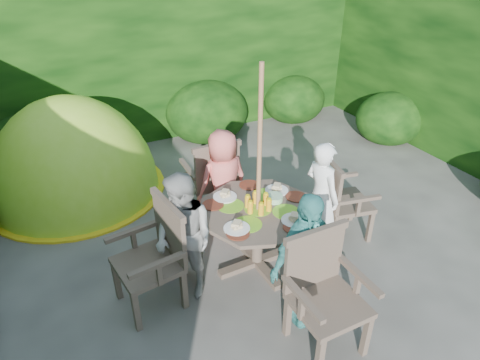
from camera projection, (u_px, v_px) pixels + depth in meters
name	position (u px, v px, depth m)	size (l,w,h in m)	color
ground	(277.00, 253.00, 4.82)	(60.00, 60.00, 0.00)	#43403B
hedge_enclosure	(224.00, 110.00, 5.21)	(9.00, 9.00, 2.50)	black
patio_table	(258.00, 218.00, 4.36)	(1.26, 1.26, 0.87)	#45372D
parasol_pole	(259.00, 176.00, 4.11)	(0.04, 0.04, 2.20)	#92603A
garden_chair_right	(340.00, 198.00, 4.87)	(0.62, 0.67, 0.96)	#45372D
garden_chair_left	(155.00, 255.00, 3.96)	(0.63, 0.68, 1.03)	#45372D
garden_chair_back	(213.00, 177.00, 5.22)	(0.62, 0.56, 1.01)	#45372D
garden_chair_front	(323.00, 291.00, 3.56)	(0.62, 0.55, 1.03)	#45372D
child_right	(321.00, 196.00, 4.67)	(0.47, 0.31, 1.28)	white
child_left	(184.00, 237.00, 4.01)	(0.63, 0.49, 1.30)	#9D9C97
child_back	(223.00, 181.00, 4.96)	(0.61, 0.40, 1.26)	#EC6A61
child_front	(304.00, 260.00, 3.72)	(0.78, 0.32, 1.33)	teal
dome_tent	(79.00, 191.00, 5.96)	(2.58, 2.58, 2.70)	#A3DD2A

